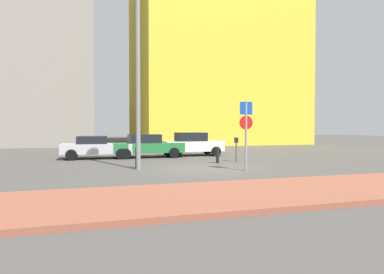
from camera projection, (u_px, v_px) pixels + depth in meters
ground_plane at (208, 169)px, 15.49m from camera, size 120.00×120.00×0.00m
sidewalk_brick at (283, 192)px, 9.51m from camera, size 40.00×3.78×0.14m
parked_car_silver at (96, 147)px, 20.48m from camera, size 4.22×2.17×1.38m
parked_car_green at (147, 146)px, 21.30m from camera, size 4.41×1.98×1.47m
parked_car_white at (192, 144)px, 22.66m from camera, size 3.97×2.09×1.57m
parking_sign_post at (246, 127)px, 14.56m from camera, size 0.60×0.10×3.04m
parking_meter at (236, 146)px, 18.53m from camera, size 0.18×0.14×1.35m
street_lamp at (138, 67)px, 14.98m from camera, size 0.70×0.36×7.95m
traffic_bollard_near at (218, 155)px, 17.84m from camera, size 0.17×0.17×0.87m
traffic_bollard_mid at (137, 158)px, 15.69m from camera, size 0.15×0.15×0.95m
building_colorful_midrise at (211, 46)px, 42.33m from camera, size 18.80×16.06×24.52m
building_under_construction at (44, 45)px, 38.24m from camera, size 10.54×15.28×22.66m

